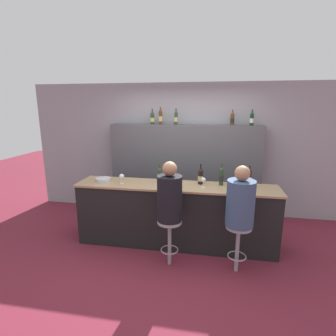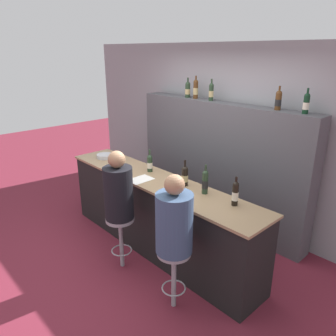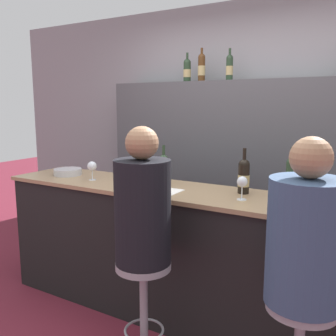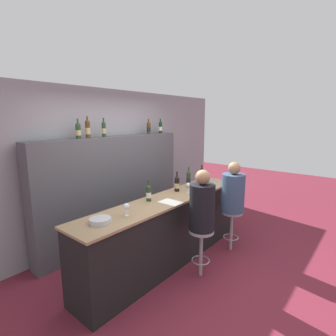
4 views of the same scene
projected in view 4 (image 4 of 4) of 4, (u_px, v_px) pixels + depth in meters
ground_plane at (183, 267)px, 3.77m from camera, size 16.00×16.00×0.00m
wall_back at (106, 165)px, 4.58m from camera, size 6.40×0.05×2.60m
bar_counter at (168, 230)px, 3.85m from camera, size 3.09×0.59×0.98m
back_bar_cabinet at (115, 189)px, 4.51m from camera, size 2.89×0.28×1.81m
wine_bottle_counter_0 at (149, 193)px, 3.60m from camera, size 0.07×0.07×0.30m
wine_bottle_counter_1 at (177, 184)px, 4.09m from camera, size 0.08×0.08×0.31m
wine_bottle_counter_2 at (188, 179)px, 4.32m from camera, size 0.07×0.07×0.34m
wine_bottle_counter_3 at (202, 175)px, 4.63m from camera, size 0.07×0.07×0.31m
wine_bottle_backbar_0 at (78, 131)px, 3.84m from camera, size 0.08×0.08×0.29m
wine_bottle_backbar_1 at (88, 129)px, 3.96m from camera, size 0.07×0.07×0.33m
wine_bottle_backbar_2 at (104, 129)px, 4.18m from camera, size 0.07×0.07×0.30m
wine_bottle_backbar_3 at (149, 128)px, 4.97m from camera, size 0.08×0.08×0.28m
wine_bottle_backbar_4 at (160, 127)px, 5.23m from camera, size 0.07×0.07×0.29m
wine_glass_0 at (126, 207)px, 3.06m from camera, size 0.08×0.08×0.15m
wine_glass_1 at (188, 185)px, 4.02m from camera, size 0.07×0.07×0.15m
metal_bowl at (100, 221)px, 2.86m from camera, size 0.24×0.24×0.06m
tasting_menu at (171, 202)px, 3.57m from camera, size 0.21×0.30×0.00m
bar_stool_left at (201, 240)px, 3.49m from camera, size 0.33×0.33×0.66m
guest_seated_left at (202, 205)px, 3.40m from camera, size 0.33×0.33×0.81m
bar_stool_right at (232, 220)px, 4.18m from camera, size 0.33×0.33×0.66m
guest_seated_right at (233, 191)px, 4.09m from camera, size 0.36×0.36×0.79m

